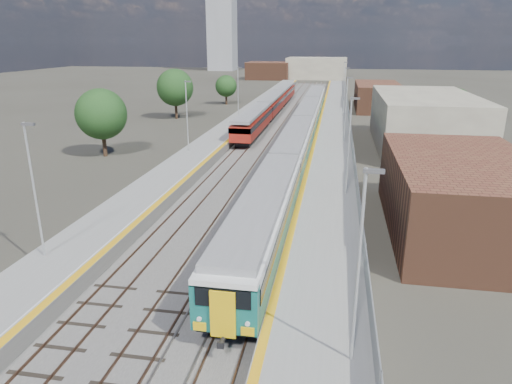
# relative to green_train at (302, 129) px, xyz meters

# --- Properties ---
(ground) EXTENTS (320.00, 320.00, 0.00)m
(ground) POSITION_rel_green_train_xyz_m (-1.50, 7.31, -2.24)
(ground) COLOR #47443A
(ground) RESTS_ON ground
(ballast_bed) EXTENTS (10.50, 155.00, 0.06)m
(ballast_bed) POSITION_rel_green_train_xyz_m (-3.75, 9.81, -2.21)
(ballast_bed) COLOR #565451
(ballast_bed) RESTS_ON ground
(tracks) EXTENTS (8.96, 160.00, 0.17)m
(tracks) POSITION_rel_green_train_xyz_m (-3.15, 11.49, -2.13)
(tracks) COLOR #4C3323
(tracks) RESTS_ON ground
(platform_right) EXTENTS (4.70, 155.00, 8.52)m
(platform_right) POSITION_rel_green_train_xyz_m (3.78, 9.80, -1.70)
(platform_right) COLOR slate
(platform_right) RESTS_ON ground
(platform_left) EXTENTS (4.30, 155.00, 8.52)m
(platform_left) POSITION_rel_green_train_xyz_m (-10.55, 9.80, -1.72)
(platform_left) COLOR slate
(platform_left) RESTS_ON ground
(buildings) EXTENTS (72.00, 185.50, 40.00)m
(buildings) POSITION_rel_green_train_xyz_m (-19.62, 95.91, 8.47)
(buildings) COLOR brown
(buildings) RESTS_ON ground
(green_train) EXTENTS (2.88, 80.27, 3.17)m
(green_train) POSITION_rel_green_train_xyz_m (0.00, 0.00, 0.00)
(green_train) COLOR black
(green_train) RESTS_ON ground
(red_train) EXTENTS (2.70, 54.78, 3.41)m
(red_train) POSITION_rel_green_train_xyz_m (-7.00, 23.53, -0.22)
(red_train) COLOR black
(red_train) RESTS_ON ground
(tree_a) EXTENTS (5.59, 5.59, 7.57)m
(tree_a) POSITION_rel_green_train_xyz_m (-21.53, -8.81, 2.53)
(tree_a) COLOR #382619
(tree_a) RESTS_ON ground
(tree_b) EXTENTS (6.01, 6.01, 8.15)m
(tree_b) POSITION_rel_green_train_xyz_m (-22.39, 17.67, 2.90)
(tree_b) COLOR #382619
(tree_b) RESTS_ON ground
(tree_c) EXTENTS (4.35, 4.35, 5.90)m
(tree_c) POSITION_rel_green_train_xyz_m (-18.36, 36.66, 1.47)
(tree_c) COLOR #382619
(tree_c) RESTS_ON ground
(tree_d) EXTENTS (4.40, 4.40, 5.96)m
(tree_d) POSITION_rel_green_train_xyz_m (21.17, 15.89, 1.51)
(tree_d) COLOR #382619
(tree_d) RESTS_ON ground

